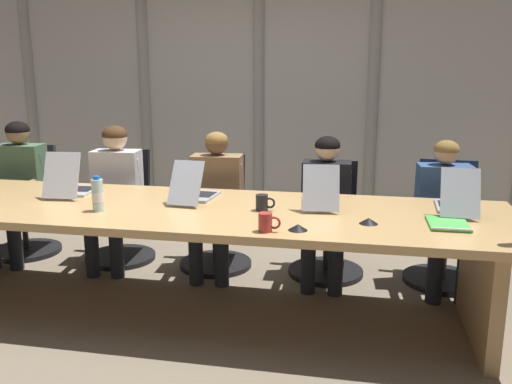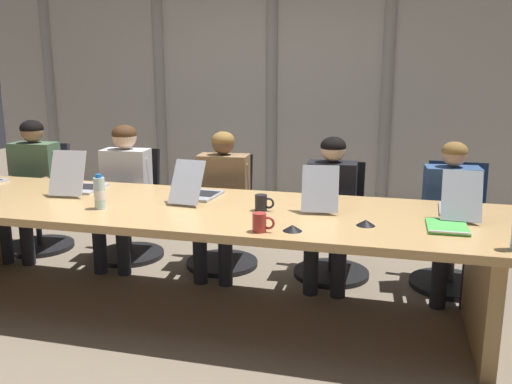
% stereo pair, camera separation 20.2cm
% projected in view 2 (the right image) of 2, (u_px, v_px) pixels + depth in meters
% --- Properties ---
extents(ground_plane, '(13.16, 13.16, 0.00)m').
position_uv_depth(ground_plane, '(187.00, 309.00, 3.73)').
color(ground_plane, '#7F705B').
extents(conference_table, '(4.24, 1.12, 0.74)m').
position_uv_depth(conference_table, '(184.00, 225.00, 3.59)').
color(conference_table, tan).
rests_on(conference_table, ground_plane).
extents(curtain_backdrop, '(6.58, 0.17, 3.19)m').
position_uv_depth(curtain_backdrop, '(269.00, 71.00, 5.67)').
color(curtain_backdrop, beige).
rests_on(curtain_backdrop, ground_plane).
extents(laptop_left_mid, '(0.29, 0.48, 0.32)m').
position_uv_depth(laptop_left_mid, '(79.00, 184.00, 3.95)').
color(laptop_left_mid, '#BCBCC1').
rests_on(laptop_left_mid, conference_table).
extents(laptop_center, '(0.25, 0.50, 0.29)m').
position_uv_depth(laptop_center, '(198.00, 191.00, 3.73)').
color(laptop_center, '#A8ADB7').
rests_on(laptop_center, conference_table).
extents(laptop_right_mid, '(0.27, 0.46, 0.29)m').
position_uv_depth(laptop_right_mid, '(321.00, 198.00, 3.51)').
color(laptop_right_mid, '#A8ADB7').
rests_on(laptop_right_mid, conference_table).
extents(laptop_right_end, '(0.25, 0.50, 0.30)m').
position_uv_depth(laptop_right_end, '(459.00, 205.00, 3.34)').
color(laptop_right_end, '#A8ADB7').
rests_on(laptop_right_end, conference_table).
extents(office_chair_left_end, '(0.60, 0.60, 0.95)m').
position_uv_depth(office_chair_left_end, '(41.00, 210.00, 4.97)').
color(office_chair_left_end, '#2D2D38').
rests_on(office_chair_left_end, ground_plane).
extents(office_chair_left_mid, '(0.60, 0.60, 0.93)m').
position_uv_depth(office_chair_left_mid, '(130.00, 217.00, 4.75)').
color(office_chair_left_mid, black).
rests_on(office_chair_left_mid, ground_plane).
extents(office_chair_center, '(0.60, 0.60, 0.91)m').
position_uv_depth(office_chair_center, '(223.00, 225.00, 4.54)').
color(office_chair_center, black).
rests_on(office_chair_center, ground_plane).
extents(office_chair_right_mid, '(0.60, 0.60, 0.89)m').
position_uv_depth(office_chair_right_mid, '(333.00, 234.00, 4.31)').
color(office_chair_right_mid, black).
rests_on(office_chair_right_mid, ground_plane).
extents(office_chair_right_end, '(0.60, 0.60, 0.93)m').
position_uv_depth(office_chair_right_end, '(453.00, 241.00, 4.09)').
color(office_chair_right_end, navy).
rests_on(office_chair_right_end, ground_plane).
extents(person_left_end, '(0.43, 0.57, 1.18)m').
position_uv_depth(person_left_end, '(31.00, 179.00, 4.74)').
color(person_left_end, '#4C6B4C').
rests_on(person_left_end, ground_plane).
extents(person_left_mid, '(0.43, 0.57, 1.17)m').
position_uv_depth(person_left_mid, '(123.00, 186.00, 4.52)').
color(person_left_mid, silver).
rests_on(person_left_mid, ground_plane).
extents(person_center, '(0.44, 0.56, 1.13)m').
position_uv_depth(person_center, '(221.00, 195.00, 4.31)').
color(person_center, olive).
rests_on(person_center, ground_plane).
extents(person_right_mid, '(0.39, 0.55, 1.12)m').
position_uv_depth(person_right_mid, '(330.00, 202.00, 4.10)').
color(person_right_mid, black).
rests_on(person_right_mid, ground_plane).
extents(person_right_end, '(0.42, 0.57, 1.11)m').
position_uv_depth(person_right_end, '(452.00, 210.00, 3.88)').
color(person_right_end, '#335184').
rests_on(person_right_end, ground_plane).
extents(water_bottle_secondary, '(0.07, 0.07, 0.23)m').
position_uv_depth(water_bottle_secondary, '(100.00, 193.00, 3.46)').
color(water_bottle_secondary, silver).
rests_on(water_bottle_secondary, conference_table).
extents(coffee_mug_near, '(0.13, 0.08, 0.11)m').
position_uv_depth(coffee_mug_near, '(260.00, 222.00, 2.98)').
color(coffee_mug_near, '#B2332D').
rests_on(coffee_mug_near, conference_table).
extents(coffee_mug_far, '(0.13, 0.08, 0.10)m').
position_uv_depth(coffee_mug_far, '(262.00, 203.00, 3.42)').
color(coffee_mug_far, black).
rests_on(coffee_mug_far, conference_table).
extents(conference_mic_left_side, '(0.11, 0.11, 0.03)m').
position_uv_depth(conference_mic_left_side, '(366.00, 223.00, 3.10)').
color(conference_mic_left_side, black).
rests_on(conference_mic_left_side, conference_table).
extents(conference_mic_middle, '(0.11, 0.11, 0.03)m').
position_uv_depth(conference_mic_middle, '(292.00, 228.00, 3.00)').
color(conference_mic_middle, black).
rests_on(conference_mic_middle, conference_table).
extents(spiral_notepad, '(0.22, 0.31, 0.03)m').
position_uv_depth(spiral_notepad, '(447.00, 227.00, 3.05)').
color(spiral_notepad, '#4CB74C').
rests_on(spiral_notepad, conference_table).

